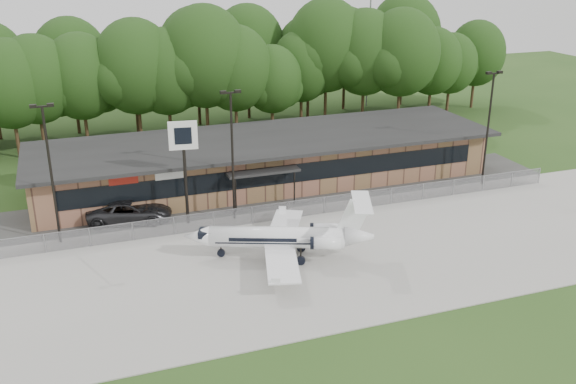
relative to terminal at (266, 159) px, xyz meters
name	(u,v)px	position (x,y,z in m)	size (l,w,h in m)	color
ground	(391,312)	(0.00, -23.94, -2.18)	(160.00, 160.00, 0.00)	#284719
apron	(336,254)	(0.00, -15.94, -2.14)	(64.00, 18.00, 0.08)	#9E9B93
parking_lot	(282,198)	(0.00, -4.44, -2.15)	(50.00, 9.00, 0.06)	#383835
terminal	(266,159)	(0.00, 0.00, 0.00)	(41.00, 11.65, 4.30)	brown
fence	(301,209)	(0.00, -8.94, -1.40)	(46.00, 0.04, 1.52)	gray
treeline	(216,67)	(0.00, 18.06, 5.32)	(72.00, 12.00, 15.00)	#1F3812
radio_mast	(370,10)	(22.00, 24.06, 10.32)	(0.20, 0.20, 25.00)	gray
light_pole_left	(50,164)	(-18.00, -7.44, 3.80)	(1.55, 0.30, 10.23)	black
light_pole_mid	(232,146)	(-5.00, -7.44, 3.80)	(1.55, 0.30, 10.23)	black
light_pole_right	(489,120)	(18.00, -7.44, 3.80)	(1.55, 0.30, 10.23)	black
business_jet	(284,238)	(-3.64, -15.29, -0.61)	(12.80, 11.44, 4.38)	white
suv	(130,211)	(-12.78, -5.28, -1.28)	(2.96, 6.42, 1.78)	#313134
pole_sign	(184,147)	(-8.62, -7.14, 4.05)	(2.15, 0.53, 8.14)	black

